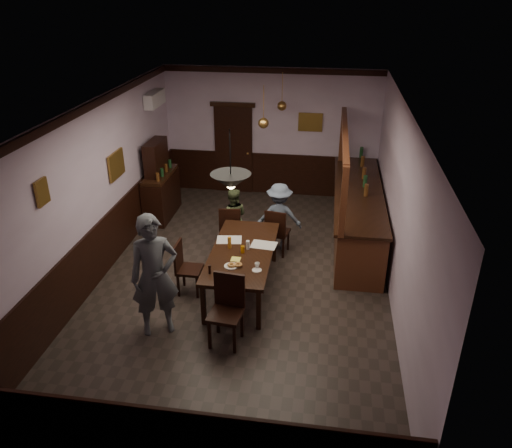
% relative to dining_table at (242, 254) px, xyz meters
% --- Properties ---
extents(room, '(5.01, 8.01, 3.01)m').
position_rel_dining_table_xyz_m(room, '(-0.05, 0.33, 0.81)').
color(room, '#2D2621').
rests_on(room, ground).
extents(dining_table, '(1.01, 2.20, 0.75)m').
position_rel_dining_table_xyz_m(dining_table, '(0.00, 0.00, 0.00)').
color(dining_table, black).
rests_on(dining_table, ground).
extents(chair_far_left, '(0.44, 0.44, 0.94)m').
position_rel_dining_table_xyz_m(chair_far_left, '(-0.45, 1.27, -0.17)').
color(chair_far_left, black).
rests_on(chair_far_left, ground).
extents(chair_far_right, '(0.48, 0.48, 0.93)m').
position_rel_dining_table_xyz_m(chair_far_right, '(0.43, 1.28, -0.17)').
color(chair_far_right, black).
rests_on(chair_far_right, ground).
extents(chair_near, '(0.50, 0.50, 1.05)m').
position_rel_dining_table_xyz_m(chair_near, '(0.01, -1.31, -0.11)').
color(chair_near, black).
rests_on(chair_near, ground).
extents(chair_side, '(0.40, 0.40, 0.92)m').
position_rel_dining_table_xyz_m(chair_side, '(-0.92, -0.20, -0.18)').
color(chair_side, black).
rests_on(chair_side, ground).
extents(person_standing, '(0.82, 0.71, 1.89)m').
position_rel_dining_table_xyz_m(person_standing, '(-1.05, -1.25, 0.26)').
color(person_standing, '#50555C').
rests_on(person_standing, ground).
extents(person_seated_left, '(0.63, 0.52, 1.18)m').
position_rel_dining_table_xyz_m(person_seated_left, '(-0.46, 1.55, -0.09)').
color(person_seated_left, '#495634').
rests_on(person_seated_left, ground).
extents(person_seated_right, '(0.89, 0.54, 1.33)m').
position_rel_dining_table_xyz_m(person_seated_right, '(0.44, 1.55, -0.02)').
color(person_seated_right, slate).
rests_on(person_seated_right, ground).
extents(newspaper_left, '(0.46, 0.36, 0.01)m').
position_rel_dining_table_xyz_m(newspaper_left, '(-0.28, 0.32, 0.07)').
color(newspaper_left, silver).
rests_on(newspaper_left, dining_table).
extents(newspaper_right, '(0.45, 0.34, 0.01)m').
position_rel_dining_table_xyz_m(newspaper_right, '(0.33, 0.23, 0.07)').
color(newspaper_right, silver).
rests_on(newspaper_right, dining_table).
extents(napkin, '(0.15, 0.15, 0.00)m').
position_rel_dining_table_xyz_m(napkin, '(-0.05, -0.30, 0.07)').
color(napkin, '#EAE556').
rests_on(napkin, dining_table).
extents(saucer, '(0.15, 0.15, 0.01)m').
position_rel_dining_table_xyz_m(saucer, '(0.33, -0.58, 0.07)').
color(saucer, white).
rests_on(saucer, dining_table).
extents(coffee_cup, '(0.08, 0.08, 0.07)m').
position_rel_dining_table_xyz_m(coffee_cup, '(0.32, -0.51, 0.11)').
color(coffee_cup, white).
rests_on(coffee_cup, saucer).
extents(pastry_plate, '(0.22, 0.22, 0.01)m').
position_rel_dining_table_xyz_m(pastry_plate, '(-0.08, -0.52, 0.07)').
color(pastry_plate, white).
rests_on(pastry_plate, dining_table).
extents(pastry_ring_a, '(0.13, 0.13, 0.04)m').
position_rel_dining_table_xyz_m(pastry_ring_a, '(-0.07, -0.54, 0.10)').
color(pastry_ring_a, '#C68C47').
rests_on(pastry_ring_a, pastry_plate).
extents(pastry_ring_b, '(0.13, 0.13, 0.04)m').
position_rel_dining_table_xyz_m(pastry_ring_b, '(0.03, -0.51, 0.10)').
color(pastry_ring_b, '#C68C47').
rests_on(pastry_ring_b, pastry_plate).
extents(soda_can, '(0.07, 0.07, 0.12)m').
position_rel_dining_table_xyz_m(soda_can, '(0.02, -0.07, 0.12)').
color(soda_can, '#FFA015').
rests_on(soda_can, dining_table).
extents(beer_glass, '(0.06, 0.06, 0.20)m').
position_rel_dining_table_xyz_m(beer_glass, '(-0.22, 0.05, 0.16)').
color(beer_glass, '#BF721E').
rests_on(beer_glass, dining_table).
extents(water_glass, '(0.06, 0.06, 0.15)m').
position_rel_dining_table_xyz_m(water_glass, '(0.08, 0.06, 0.14)').
color(water_glass, silver).
rests_on(water_glass, dining_table).
extents(pepper_mill, '(0.04, 0.04, 0.14)m').
position_rel_dining_table_xyz_m(pepper_mill, '(-0.36, -0.77, 0.13)').
color(pepper_mill, black).
rests_on(pepper_mill, dining_table).
extents(sideboard, '(0.46, 1.29, 1.71)m').
position_rel_dining_table_xyz_m(sideboard, '(-2.26, 2.63, -0.00)').
color(sideboard, black).
rests_on(sideboard, ground).
extents(bar_counter, '(0.92, 3.97, 2.23)m').
position_rel_dining_table_xyz_m(bar_counter, '(1.94, 2.15, -0.12)').
color(bar_counter, '#472313').
rests_on(bar_counter, ground).
extents(door_back, '(0.90, 0.06, 2.10)m').
position_rel_dining_table_xyz_m(door_back, '(-0.95, 4.28, 0.36)').
color(door_back, black).
rests_on(door_back, ground).
extents(ac_unit, '(0.20, 0.85, 0.30)m').
position_rel_dining_table_xyz_m(ac_unit, '(-2.43, 3.23, 1.76)').
color(ac_unit, white).
rests_on(ac_unit, ground).
extents(picture_left_small, '(0.04, 0.28, 0.36)m').
position_rel_dining_table_xyz_m(picture_left_small, '(-2.51, -1.27, 1.46)').
color(picture_left_small, olive).
rests_on(picture_left_small, ground).
extents(picture_left_large, '(0.04, 0.62, 0.48)m').
position_rel_dining_table_xyz_m(picture_left_large, '(-2.51, 1.13, 1.01)').
color(picture_left_large, olive).
rests_on(picture_left_large, ground).
extents(picture_back, '(0.55, 0.04, 0.42)m').
position_rel_dining_table_xyz_m(picture_back, '(0.85, 4.29, 1.11)').
color(picture_back, olive).
rests_on(picture_back, ground).
extents(pendant_iron, '(0.56, 0.56, 0.84)m').
position_rel_dining_table_xyz_m(pendant_iron, '(0.00, -0.80, 1.59)').
color(pendant_iron, black).
rests_on(pendant_iron, ground).
extents(pendant_brass_mid, '(0.20, 0.20, 0.81)m').
position_rel_dining_table_xyz_m(pendant_brass_mid, '(0.05, 2.18, 1.61)').
color(pendant_brass_mid, '#BF8C3F').
rests_on(pendant_brass_mid, ground).
extents(pendant_brass_far, '(0.20, 0.20, 0.81)m').
position_rel_dining_table_xyz_m(pendant_brass_far, '(0.25, 3.63, 1.61)').
color(pendant_brass_far, '#BF8C3F').
rests_on(pendant_brass_far, ground).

